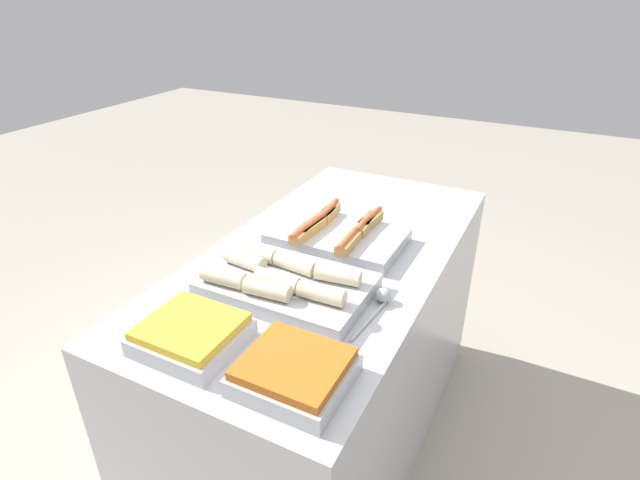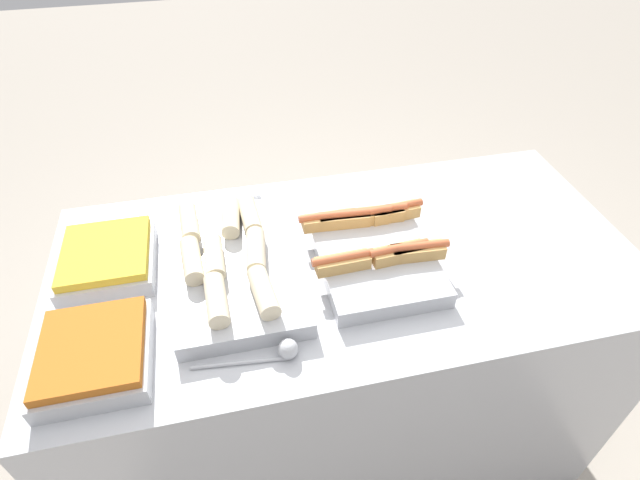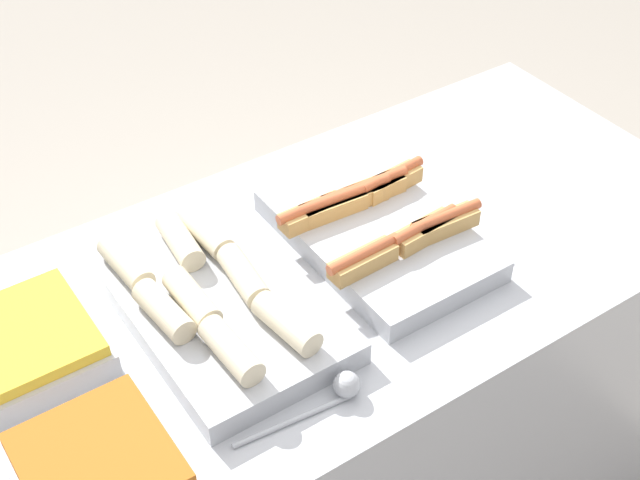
% 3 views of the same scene
% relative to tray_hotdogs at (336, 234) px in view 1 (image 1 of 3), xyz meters
% --- Properties ---
extents(ground_plane, '(12.00, 12.00, 0.00)m').
position_rel_tray_hotdogs_xyz_m(ground_plane, '(-0.07, -0.00, -0.99)').
color(ground_plane, '#ADA393').
extents(counter, '(1.63, 0.80, 0.95)m').
position_rel_tray_hotdogs_xyz_m(counter, '(-0.07, -0.00, -0.51)').
color(counter, '#B7BABF').
rests_on(counter, ground_plane).
extents(tray_hotdogs, '(0.37, 0.48, 0.10)m').
position_rel_tray_hotdogs_xyz_m(tray_hotdogs, '(0.00, 0.00, 0.00)').
color(tray_hotdogs, '#B7BABF').
rests_on(tray_hotdogs, counter).
extents(tray_wraps, '(0.33, 0.51, 0.10)m').
position_rel_tray_hotdogs_xyz_m(tray_wraps, '(-0.38, 0.00, 0.00)').
color(tray_wraps, '#B7BABF').
rests_on(tray_wraps, counter).
extents(tray_side_front, '(0.24, 0.26, 0.07)m').
position_rel_tray_hotdogs_xyz_m(tray_side_front, '(-0.71, -0.22, -0.00)').
color(tray_side_front, '#B7BABF').
rests_on(tray_side_front, counter).
extents(tray_side_back, '(0.24, 0.26, 0.07)m').
position_rel_tray_hotdogs_xyz_m(tray_side_back, '(-0.71, 0.09, -0.00)').
color(tray_side_back, '#B7BABF').
rests_on(tray_side_back, counter).
extents(serving_spoon_near, '(0.25, 0.05, 0.05)m').
position_rel_tray_hotdogs_xyz_m(serving_spoon_near, '(-0.30, -0.29, -0.02)').
color(serving_spoon_near, '#B2B5BA').
rests_on(serving_spoon_near, counter).
extents(serving_spoon_far, '(0.23, 0.05, 0.05)m').
position_rel_tray_hotdogs_xyz_m(serving_spoon_far, '(-0.31, 0.28, -0.02)').
color(serving_spoon_far, '#B2B5BA').
rests_on(serving_spoon_far, counter).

